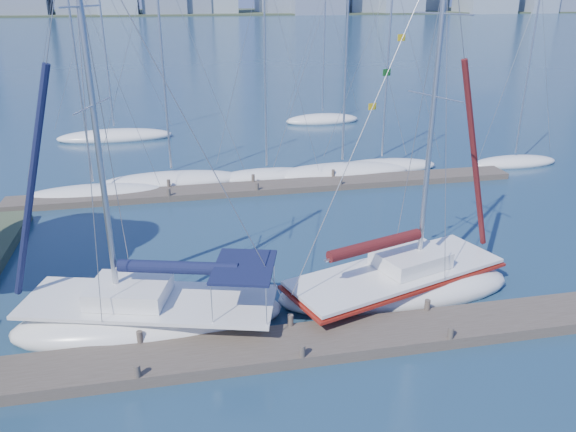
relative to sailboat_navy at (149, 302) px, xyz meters
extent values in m
plane|color=#172E4A|center=(4.71, -2.35, -1.02)|extent=(700.00, 700.00, 0.00)
cube|color=#4A4136|center=(4.71, -2.35, -0.82)|extent=(26.00, 2.00, 0.40)
cube|color=#4A4136|center=(6.71, 13.65, -0.84)|extent=(30.00, 1.80, 0.36)
cube|color=#38472D|center=(4.71, 317.65, -1.02)|extent=(800.00, 100.00, 1.50)
ellipsoid|color=white|center=(0.00, 0.00, -0.74)|extent=(9.83, 5.48, 1.64)
cube|color=white|center=(0.00, 0.00, 0.02)|extent=(9.10, 5.06, 0.13)
cube|color=white|center=(-0.63, 0.18, 0.40)|extent=(3.07, 2.63, 0.60)
cylinder|color=silver|center=(-1.05, 0.30, 6.18)|extent=(0.20, 0.20, 12.21)
cylinder|color=silver|center=(1.08, -0.31, 1.28)|extent=(4.29, 1.31, 0.11)
cylinder|color=#101737|center=(1.08, -0.31, 1.39)|extent=(4.04, 1.53, 0.44)
cube|color=#101737|center=(3.24, -0.91, 1.50)|extent=(2.60, 3.04, 0.09)
ellipsoid|color=white|center=(9.27, 0.45, -0.74)|extent=(9.79, 5.79, 1.63)
cube|color=white|center=(9.27, 0.45, 0.02)|extent=(9.06, 5.34, 0.13)
cube|color=white|center=(9.89, 0.65, 0.40)|extent=(3.10, 2.69, 0.60)
cylinder|color=silver|center=(10.30, 0.79, 6.00)|extent=(0.20, 0.20, 11.85)
cylinder|color=silver|center=(8.21, 0.10, 1.27)|extent=(4.22, 1.47, 0.11)
cylinder|color=#420E14|center=(8.21, 0.10, 1.38)|extent=(3.99, 1.67, 0.44)
cube|color=maroon|center=(9.27, 0.45, -0.17)|extent=(9.29, 5.52, 0.11)
ellipsoid|color=white|center=(-3.52, 14.53, -0.83)|extent=(8.12, 4.29, 1.03)
cylinder|color=silver|center=(-3.52, 14.53, 6.15)|extent=(0.11, 0.11, 12.47)
ellipsoid|color=white|center=(0.91, 15.86, -0.80)|extent=(9.02, 3.55, 1.17)
cylinder|color=silver|center=(0.91, 15.86, 6.24)|extent=(0.13, 0.13, 12.38)
ellipsoid|color=white|center=(6.76, 15.79, -0.84)|extent=(6.83, 4.53, 0.97)
cylinder|color=silver|center=(6.76, 15.79, 5.77)|extent=(0.11, 0.11, 11.80)
ellipsoid|color=white|center=(11.60, 15.53, -0.80)|extent=(9.43, 3.51, 1.19)
cylinder|color=silver|center=(11.60, 15.53, 6.86)|extent=(0.13, 0.13, 13.59)
ellipsoid|color=white|center=(14.48, 16.12, -0.82)|extent=(7.92, 3.95, 1.08)
cylinder|color=silver|center=(14.48, 16.12, 5.50)|extent=(0.12, 0.12, 11.06)
ellipsoid|color=white|center=(23.78, 15.46, -0.84)|extent=(6.39, 3.01, 0.95)
cylinder|color=silver|center=(23.78, 15.46, 5.09)|extent=(0.10, 0.10, 10.48)
ellipsoid|color=white|center=(-3.43, 28.26, -0.79)|extent=(8.99, 2.60, 1.23)
cylinder|color=silver|center=(-3.43, 28.26, 5.87)|extent=(0.13, 0.13, 11.52)
ellipsoid|color=white|center=(14.39, 31.04, -0.80)|extent=(6.75, 2.59, 1.16)
cylinder|color=silver|center=(14.39, 31.04, 5.33)|extent=(0.13, 0.13, 10.58)
camera|label=1|loc=(1.36, -17.52, 10.00)|focal=35.00mm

